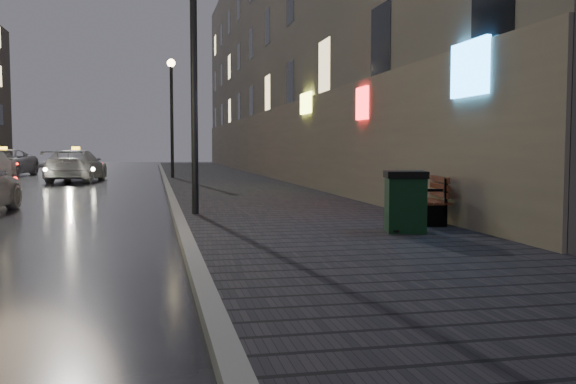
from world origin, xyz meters
The scene contains 10 objects.
ground centered at (0.00, 0.00, 0.00)m, with size 120.00×120.00×0.00m, color black.
sidewalk centered at (3.90, 21.00, 0.07)m, with size 4.60×58.00×0.15m, color black.
curb centered at (1.50, 21.00, 0.07)m, with size 0.20×58.00×0.15m, color slate.
building_near centered at (7.10, 25.00, 6.50)m, with size 1.80×50.00×13.00m, color #605B54.
lamp_near centered at (1.85, 6.00, 3.49)m, with size 0.36×0.36×5.28m.
lamp_far centered at (1.85, 22.00, 3.49)m, with size 0.36×0.36×5.28m.
bench centered at (5.91, 3.64, 0.58)m, with size 0.87×1.74×0.85m.
trash_bin centered at (4.98, 2.43, 0.65)m, with size 0.77×0.77×0.98m.
taxi_mid centered at (-2.34, 22.49, 0.70)m, with size 1.96×4.82×1.40m, color white.
taxi_far centered at (-6.68, 28.83, 0.70)m, with size 2.33×5.06×1.41m, color silver.
Camera 1 is at (1.02, -7.24, 1.52)m, focal length 40.00 mm.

